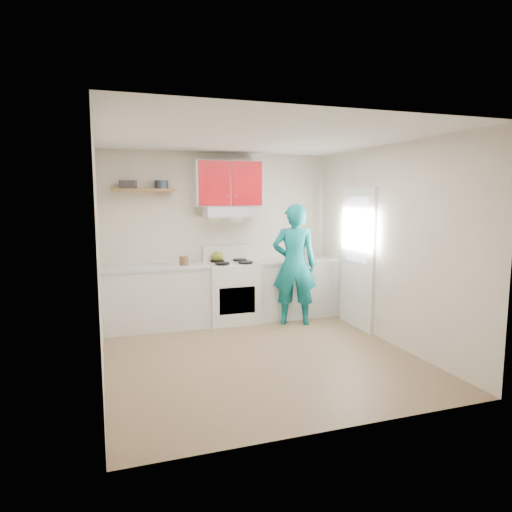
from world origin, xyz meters
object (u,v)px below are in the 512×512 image
object	(u,v)px
stove	(231,292)
kettle	(217,256)
tin	(161,185)
crock	(184,261)
person	(294,265)

from	to	relation	value
stove	kettle	distance (m)	0.60
tin	kettle	distance (m)	1.37
crock	person	xyz separation A→B (m)	(1.59, -0.41, -0.07)
kettle	stove	bearing A→B (deg)	-61.10
stove	person	world-z (taller)	person
tin	kettle	bearing A→B (deg)	-2.19
tin	person	world-z (taller)	tin
tin	crock	xyz separation A→B (m)	(0.27, -0.23, -1.12)
tin	person	distance (m)	2.30
stove	tin	world-z (taller)	tin
stove	person	bearing A→B (deg)	-26.35
person	stove	bearing A→B (deg)	-4.65
stove	tin	xyz separation A→B (m)	(-1.00, 0.21, 1.64)
stove	crock	xyz separation A→B (m)	(-0.73, -0.02, 0.52)
crock	stove	bearing A→B (deg)	1.36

